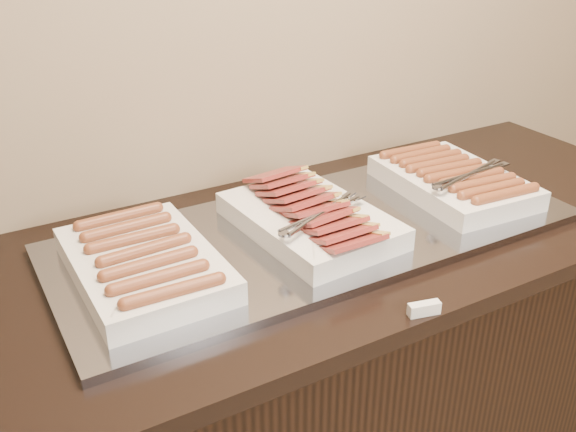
# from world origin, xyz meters

# --- Properties ---
(counter) EXTENTS (2.06, 0.76, 0.90)m
(counter) POSITION_xyz_m (0.00, 2.13, 0.45)
(counter) COLOR black
(counter) RESTS_ON ground
(warming_tray) EXTENTS (1.20, 0.50, 0.02)m
(warming_tray) POSITION_xyz_m (0.02, 2.13, 0.91)
(warming_tray) COLOR gray
(warming_tray) RESTS_ON counter
(dish_left) EXTENTS (0.26, 0.39, 0.07)m
(dish_left) POSITION_xyz_m (-0.39, 2.13, 0.95)
(dish_left) COLOR silver
(dish_left) RESTS_ON warming_tray
(dish_center) EXTENTS (0.29, 0.42, 0.10)m
(dish_center) POSITION_xyz_m (-0.01, 2.13, 0.95)
(dish_center) COLOR silver
(dish_center) RESTS_ON warming_tray
(dish_right) EXTENTS (0.29, 0.41, 0.08)m
(dish_right) POSITION_xyz_m (0.42, 2.13, 0.95)
(dish_right) COLOR silver
(dish_right) RESTS_ON warming_tray
(label_holder) EXTENTS (0.06, 0.03, 0.02)m
(label_holder) POSITION_xyz_m (0.02, 1.77, 0.91)
(label_holder) COLOR silver
(label_holder) RESTS_ON counter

